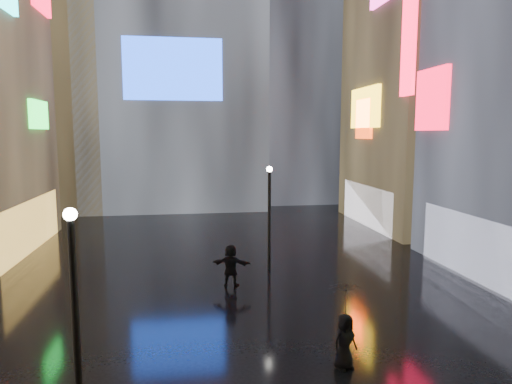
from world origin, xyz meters
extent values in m
plane|color=black|center=(0.00, 20.00, 0.00)|extent=(140.00, 140.00, 0.00)
cube|color=#FFC659|center=(-11.10, 26.00, 1.50)|extent=(0.20, 10.00, 3.00)
cube|color=#1AED39|center=(-10.85, 27.82, 7.91)|extent=(0.25, 3.00, 1.71)
cube|color=white|center=(11.10, 17.00, 1.50)|extent=(0.20, 9.00, 3.00)
cube|color=#FF0C2D|center=(10.85, 21.12, 8.58)|extent=(0.25, 2.99, 3.26)
cube|color=#FF0C2D|center=(10.85, 24.00, 14.00)|extent=(0.25, 1.40, 10.00)
cube|color=black|center=(16.00, 30.00, 14.00)|extent=(10.00, 12.00, 28.00)
cube|color=white|center=(11.10, 30.00, 1.50)|extent=(0.20, 9.00, 3.00)
cube|color=yellow|center=(10.85, 30.32, 8.66)|extent=(0.25, 4.92, 2.91)
cube|color=#FF3F0C|center=(10.85, 30.44, 7.84)|extent=(0.25, 2.63, 2.87)
cube|color=#194CFF|center=(-3.00, 36.90, 12.00)|extent=(8.00, 0.20, 5.00)
cube|color=black|center=(9.00, 46.00, 17.00)|extent=(12.00, 12.00, 34.00)
cube|color=black|center=(-14.00, 42.00, 13.00)|extent=(10.00, 10.00, 26.00)
cylinder|color=black|center=(-4.60, 8.47, 2.50)|extent=(0.16, 0.16, 5.00)
sphere|color=white|center=(-4.60, 8.47, 5.05)|extent=(0.30, 0.30, 0.30)
cylinder|color=black|center=(1.94, 20.22, 2.50)|extent=(0.16, 0.16, 5.00)
sphere|color=white|center=(1.94, 20.22, 5.05)|extent=(0.30, 0.30, 0.30)
imported|color=black|center=(2.33, 10.26, 0.82)|extent=(0.94, 0.79, 1.63)
imported|color=black|center=(-0.22, 17.95, 0.95)|extent=(1.84, 1.07, 1.89)
imported|color=black|center=(2.33, 10.26, 2.09)|extent=(1.31, 1.32, 0.92)
camera|label=1|loc=(-2.11, -1.72, 6.78)|focal=32.00mm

